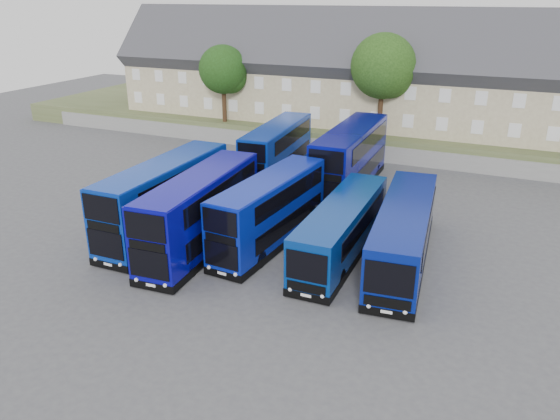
{
  "coord_description": "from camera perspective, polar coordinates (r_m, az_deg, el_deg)",
  "views": [
    {
      "loc": [
        13.67,
        -23.5,
        14.31
      ],
      "look_at": [
        1.38,
        4.28,
        2.2
      ],
      "focal_mm": 35.0,
      "sensor_mm": 36.0,
      "label": 1
    }
  ],
  "objects": [
    {
      "name": "dd_front_left",
      "position": [
        34.99,
        -11.9,
        1.09
      ],
      "size": [
        2.73,
        11.55,
        4.58
      ],
      "rotation": [
        0.0,
        0.0,
        0.01
      ],
      "color": "#082D9B",
      "rests_on": "ground"
    },
    {
      "name": "dd_rear_right",
      "position": [
        42.45,
        7.34,
        5.22
      ],
      "size": [
        2.98,
        12.2,
        4.83
      ],
      "rotation": [
        0.0,
        0.0,
        0.02
      ],
      "color": "#060A7A",
      "rests_on": "ground"
    },
    {
      "name": "ground",
      "position": [
        30.72,
        -5.63,
        -6.14
      ],
      "size": [
        120.0,
        120.0,
        0.0
      ],
      "primitive_type": "plane",
      "color": "#47474C",
      "rests_on": "ground"
    },
    {
      "name": "dd_front_mid",
      "position": [
        32.48,
        -8.29,
        -0.37
      ],
      "size": [
        3.33,
        11.48,
        4.51
      ],
      "rotation": [
        0.0,
        0.0,
        0.06
      ],
      "color": "#080892",
      "rests_on": "ground"
    },
    {
      "name": "retaining_wall",
      "position": [
        51.25,
        7.57,
        6.2
      ],
      "size": [
        70.0,
        0.4,
        1.5
      ],
      "primitive_type": "cube",
      "color": "slate",
      "rests_on": "ground"
    },
    {
      "name": "coach_east_b",
      "position": [
        31.41,
        12.78,
        -2.53
      ],
      "size": [
        3.88,
        12.77,
        3.44
      ],
      "rotation": [
        0.0,
        0.0,
        0.1
      ],
      "color": "navy",
      "rests_on": "ground"
    },
    {
      "name": "tree_mid",
      "position": [
        50.82,
        10.91,
        14.3
      ],
      "size": [
        5.76,
        5.76,
        9.18
      ],
      "color": "#382314",
      "rests_on": "earth_bank"
    },
    {
      "name": "terrace_row",
      "position": [
        55.1,
        12.8,
        13.17
      ],
      "size": [
        60.0,
        10.4,
        11.2
      ],
      "color": "tan",
      "rests_on": "earth_bank"
    },
    {
      "name": "tree_west",
      "position": [
        56.32,
        -5.8,
        14.22
      ],
      "size": [
        4.8,
        4.8,
        7.65
      ],
      "color": "#382314",
      "rests_on": "earth_bank"
    },
    {
      "name": "dd_front_right",
      "position": [
        32.74,
        -1.09,
        -0.26
      ],
      "size": [
        3.22,
        10.67,
        4.18
      ],
      "rotation": [
        0.0,
        0.0,
        -0.08
      ],
      "color": "#081DA3",
      "rests_on": "ground"
    },
    {
      "name": "earth_bank",
      "position": [
        60.58,
        10.35,
        8.69
      ],
      "size": [
        80.0,
        20.0,
        2.0
      ],
      "primitive_type": "cube",
      "color": "#4C5731",
      "rests_on": "ground"
    },
    {
      "name": "coach_east_a",
      "position": [
        31.7,
        6.46,
        -2.11
      ],
      "size": [
        2.6,
        11.72,
        3.19
      ],
      "rotation": [
        0.0,
        0.0,
        0.01
      ],
      "color": "navy",
      "rests_on": "ground"
    },
    {
      "name": "dd_rear_left",
      "position": [
        45.12,
        -0.31,
        6.08
      ],
      "size": [
        3.31,
        11.11,
        4.36
      ],
      "rotation": [
        0.0,
        0.0,
        0.07
      ],
      "color": "#092EA6",
      "rests_on": "ground"
    }
  ]
}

